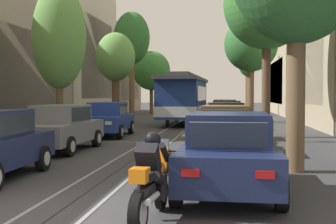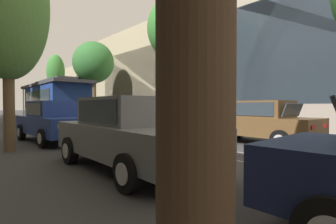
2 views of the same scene
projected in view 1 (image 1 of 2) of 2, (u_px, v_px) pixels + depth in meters
ground_plane at (180, 127)px, 27.26m from camera, size 160.00×160.00×0.00m
trolley_track_rails at (184, 123)px, 30.34m from camera, size 1.14×59.05×0.01m
building_facade_left at (46, 61)px, 33.31m from camera, size 5.59×50.75×10.85m
parked_car_grey_second_left at (60, 128)px, 15.66m from camera, size 2.10×4.41×1.58m
parked_car_blue_mid_left at (107, 119)px, 21.17m from camera, size 2.08×4.40×1.58m
parked_car_navy_near_right at (229, 153)px, 8.93m from camera, size 2.06×4.39×1.58m
parked_car_brown_second_right at (226, 129)px, 14.95m from camera, size 2.07×4.39×1.58m
parked_car_black_mid_right at (225, 120)px, 20.06m from camera, size 2.11×4.41×1.58m
parked_car_black_fourth_right at (227, 115)px, 25.50m from camera, size 2.11×4.41×1.58m
parked_car_black_fifth_right at (225, 111)px, 31.29m from camera, size 2.06×4.39×1.58m
street_tree_kerb_left_second at (59, 37)px, 19.89m from camera, size 2.36×2.17×6.78m
street_tree_kerb_left_mid at (116, 58)px, 29.58m from camera, size 2.55×2.56×5.97m
street_tree_kerb_left_fourth at (132, 40)px, 36.74m from camera, size 2.96×2.37×8.62m
street_tree_kerb_left_far at (151, 71)px, 44.90m from camera, size 3.71×4.02×6.22m
street_tree_kerb_right_second at (267, 4)px, 20.38m from camera, size 3.88×3.99×8.07m
street_tree_kerb_right_mid at (251, 45)px, 31.63m from camera, size 3.71×3.87×7.35m
street_tree_kerb_right_fourth at (248, 55)px, 42.87m from camera, size 2.21×2.06×7.96m
cable_car_trolley at (183, 99)px, 29.33m from camera, size 2.82×9.17×3.28m
motorcycle_with_rider at (151, 179)px, 6.94m from camera, size 0.59×1.99×1.37m
pedestrian_on_left_pavement at (296, 119)px, 18.56m from camera, size 0.55×0.40×1.65m
pedestrian_on_right_pavement at (106, 110)px, 30.92m from camera, size 0.55×0.41×1.54m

